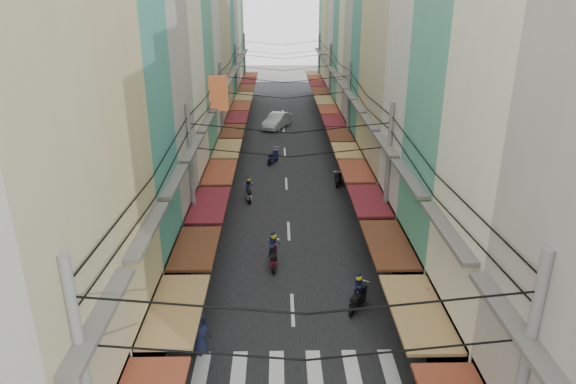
{
  "coord_description": "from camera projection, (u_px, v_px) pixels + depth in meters",
  "views": [
    {
      "loc": [
        -0.59,
        -21.16,
        13.04
      ],
      "look_at": [
        -0.05,
        5.22,
        2.78
      ],
      "focal_mm": 32.0,
      "sensor_mm": 36.0,
      "label": 1
    }
  ],
  "objects": [
    {
      "name": "traffic_sign",
      "position": [
        425.0,
        308.0,
        18.8
      ],
      "size": [
        0.1,
        0.68,
        3.08
      ],
      "color": "slate",
      "rests_on": "ground"
    },
    {
      "name": "pedestrians",
      "position": [
        207.0,
        262.0,
        24.5
      ],
      "size": [
        11.73,
        18.31,
        2.19
      ],
      "color": "#28202B",
      "rests_on": "ground"
    },
    {
      "name": "parked_scooters",
      "position": [
        388.0,
        321.0,
        21.12
      ],
      "size": [
        13.06,
        14.89,
        0.87
      ],
      "color": "black",
      "rests_on": "ground"
    },
    {
      "name": "sidewalk_left",
      "position": [
        208.0,
        159.0,
        42.96
      ],
      "size": [
        3.0,
        80.0,
        0.06
      ],
      "primitive_type": "cube",
      "color": "gray",
      "rests_on": "ground"
    },
    {
      "name": "crosswalk",
      "position": [
        296.0,
        372.0,
        18.85
      ],
      "size": [
        7.55,
        2.4,
        0.01
      ],
      "color": "silver",
      "rests_on": "ground"
    },
    {
      "name": "sidewalk_right",
      "position": [
        362.0,
        158.0,
        43.2
      ],
      "size": [
        3.0,
        80.0,
        0.06
      ],
      "primitive_type": "cube",
      "color": "gray",
      "rests_on": "ground"
    },
    {
      "name": "utility_poles",
      "position": [
        286.0,
        91.0,
        36.05
      ],
      "size": [
        10.2,
        66.13,
        8.2
      ],
      "color": "slate",
      "rests_on": "ground"
    },
    {
      "name": "white_car",
      "position": [
        277.0,
        128.0,
        53.06
      ],
      "size": [
        5.76,
        3.96,
        1.89
      ],
      "primitive_type": "imported",
      "rotation": [
        0.0,
        0.0,
        -0.38
      ],
      "color": "silver",
      "rests_on": "ground"
    },
    {
      "name": "moving_scooters",
      "position": [
        293.0,
        217.0,
        30.59
      ],
      "size": [
        6.74,
        22.71,
        1.93
      ],
      "color": "black",
      "rests_on": "ground"
    },
    {
      "name": "road",
      "position": [
        285.0,
        159.0,
        43.08
      ],
      "size": [
        10.0,
        80.0,
        0.02
      ],
      "primitive_type": "cube",
      "color": "black",
      "rests_on": "ground"
    },
    {
      "name": "ground",
      "position": [
        291.0,
        286.0,
        24.45
      ],
      "size": [
        160.0,
        160.0,
        0.0
      ],
      "primitive_type": "plane",
      "color": "slate",
      "rests_on": "ground"
    },
    {
      "name": "market_umbrella",
      "position": [
        501.0,
        339.0,
        17.0
      ],
      "size": [
        2.51,
        2.51,
        2.65
      ],
      "color": "#B2B2B7",
      "rests_on": "ground"
    },
    {
      "name": "bicycle",
      "position": [
        441.0,
        279.0,
        25.07
      ],
      "size": [
        1.91,
        1.19,
        1.23
      ],
      "primitive_type": "imported",
      "rotation": [
        0.0,
        0.0,
        1.26
      ],
      "color": "black",
      "rests_on": "ground"
    },
    {
      "name": "building_row_left",
      "position": [
        173.0,
        42.0,
        36.19
      ],
      "size": [
        7.8,
        67.67,
        23.7
      ],
      "color": "beige",
      "rests_on": "ground"
    },
    {
      "name": "building_row_right",
      "position": [
        397.0,
        47.0,
        36.51
      ],
      "size": [
        7.8,
        68.98,
        22.59
      ],
      "color": "teal",
      "rests_on": "ground"
    }
  ]
}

